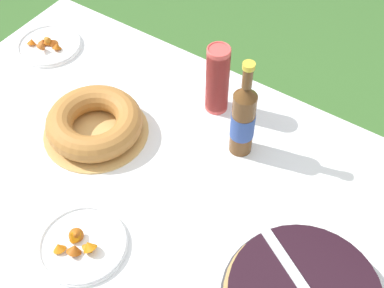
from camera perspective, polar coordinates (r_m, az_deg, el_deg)
garden_table at (r=1.56m, az=-3.86°, el=-6.52°), size 1.71×1.11×0.66m
tablecloth at (r=1.52m, az=-3.94°, el=-5.62°), size 1.72×1.12×0.10m
bundt_cake at (r=1.64m, az=-10.36°, el=2.18°), size 0.32×0.32×0.09m
cup_stack at (r=1.64m, az=2.74°, el=6.87°), size 0.07×0.07×0.24m
cider_bottle_amber at (r=1.52m, az=5.47°, el=2.66°), size 0.07×0.07×0.34m
snack_plate_near at (r=1.44m, az=-11.67°, el=-10.41°), size 0.24×0.24×0.06m
snack_plate_left at (r=2.00m, az=-15.03°, el=10.18°), size 0.23×0.23×0.05m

